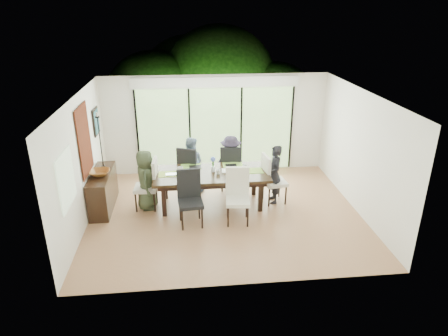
{
  "coord_description": "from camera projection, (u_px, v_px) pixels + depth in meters",
  "views": [
    {
      "loc": [
        -0.85,
        -7.92,
        4.4
      ],
      "look_at": [
        0.0,
        0.25,
        1.0
      ],
      "focal_mm": 32.0,
      "sensor_mm": 36.0,
      "label": 1
    }
  ],
  "objects": [
    {
      "name": "floor",
      "position": [
        225.0,
        213.0,
        9.04
      ],
      "size": [
        6.0,
        5.0,
        0.01
      ],
      "primitive_type": "cube",
      "color": "brown",
      "rests_on": "ground"
    },
    {
      "name": "table_leg_bl",
      "position": [
        165.0,
        184.0,
        9.58
      ],
      "size": [
        0.1,
        0.1,
        0.75
      ],
      "primitive_type": "cube",
      "color": "black",
      "rests_on": "floor"
    },
    {
      "name": "art_canvas",
      "position": [
        97.0,
        121.0,
        9.65
      ],
      "size": [
        0.01,
        0.45,
        0.55
      ],
      "primitive_type": "cube",
      "color": "#1C4D5A",
      "rests_on": "wall_left"
    },
    {
      "name": "table_leg_fr",
      "position": [
        260.0,
        196.0,
        8.99
      ],
      "size": [
        0.1,
        0.1,
        0.75
      ],
      "primitive_type": "cube",
      "color": "black",
      "rests_on": "floor"
    },
    {
      "name": "placemat_right",
      "position": [
        252.0,
        171.0,
        9.2
      ],
      "size": [
        0.48,
        0.35,
        0.01
      ],
      "primitive_type": "cube",
      "color": "olive",
      "rests_on": "table_top"
    },
    {
      "name": "foliage_mid",
      "position": [
        219.0,
        85.0,
        13.72
      ],
      "size": [
        4.0,
        4.0,
        4.0
      ],
      "primitive_type": "sphere",
      "color": "#14380F",
      "rests_on": "ground"
    },
    {
      "name": "sideboard",
      "position": [
        103.0,
        190.0,
        9.14
      ],
      "size": [
        0.43,
        1.52,
        0.86
      ],
      "primitive_type": "cube",
      "color": "black",
      "rests_on": "floor"
    },
    {
      "name": "bowl",
      "position": [
        100.0,
        173.0,
        8.87
      ],
      "size": [
        0.45,
        0.45,
        0.11
      ],
      "primitive_type": "imported",
      "color": "brown",
      "rests_on": "sideboard"
    },
    {
      "name": "cup_a",
      "position": [
        180.0,
        169.0,
        9.17
      ],
      "size": [
        0.17,
        0.17,
        0.1
      ],
      "primitive_type": "imported",
      "rotation": [
        0.0,
        0.0,
        0.26
      ],
      "color": "white",
      "rests_on": "table_top"
    },
    {
      "name": "chair_right_end",
      "position": [
        275.0,
        178.0,
        9.34
      ],
      "size": [
        0.57,
        0.57,
        1.2
      ],
      "primitive_type": null,
      "rotation": [
        0.0,
        0.0,
        1.72
      ],
      "color": "silver",
      "rests_on": "floor"
    },
    {
      "name": "platter_base",
      "position": [
        187.0,
        178.0,
        8.78
      ],
      "size": [
        0.28,
        0.28,
        0.03
      ],
      "primitive_type": "cube",
      "color": "white",
      "rests_on": "table_top"
    },
    {
      "name": "side_window",
      "position": [
        66.0,
        180.0,
        7.08
      ],
      "size": [
        0.02,
        0.9,
        1.0
      ],
      "primitive_type": "cube",
      "color": "#8CAD7F",
      "rests_on": "wall_left"
    },
    {
      "name": "chair_near_left",
      "position": [
        190.0,
        199.0,
        8.35
      ],
      "size": [
        0.55,
        0.55,
        1.2
      ],
      "primitive_type": null,
      "rotation": [
        0.0,
        0.0,
        0.1
      ],
      "color": "black",
      "rests_on": "floor"
    },
    {
      "name": "foliage_far",
      "position": [
        190.0,
        87.0,
        14.34
      ],
      "size": [
        3.6,
        3.6,
        3.6
      ],
      "primitive_type": "sphere",
      "color": "#14380F",
      "rests_on": "ground"
    },
    {
      "name": "cup_b",
      "position": [
        218.0,
        172.0,
        9.02
      ],
      "size": [
        0.15,
        0.15,
        0.1
      ],
      "primitive_type": "imported",
      "rotation": [
        0.0,
        0.0,
        2.02
      ],
      "color": "white",
      "rests_on": "table_top"
    },
    {
      "name": "chair_near_right",
      "position": [
        238.0,
        197.0,
        8.45
      ],
      "size": [
        0.54,
        0.54,
        1.2
      ],
      "primitive_type": null,
      "rotation": [
        0.0,
        0.0,
        -0.09
      ],
      "color": "white",
      "rests_on": "floor"
    },
    {
      "name": "wall_right",
      "position": [
        360.0,
        152.0,
        8.81
      ],
      "size": [
        0.02,
        5.0,
        2.7
      ],
      "primitive_type": "cube",
      "color": "beige",
      "rests_on": "floor"
    },
    {
      "name": "table_leg_fl",
      "position": [
        164.0,
        201.0,
        8.79
      ],
      "size": [
        0.1,
        0.1,
        0.75
      ],
      "primitive_type": "cube",
      "color": "black",
      "rests_on": "floor"
    },
    {
      "name": "tablet_far_r",
      "position": [
        231.0,
        165.0,
        9.48
      ],
      "size": [
        0.26,
        0.19,
        0.01
      ],
      "primitive_type": "cube",
      "color": "black",
      "rests_on": "table_top"
    },
    {
      "name": "candlestick_shaft",
      "position": [
        100.0,
        142.0,
        9.07
      ],
      "size": [
        0.02,
        0.02,
        1.19
      ],
      "primitive_type": "cylinder",
      "color": "black",
      "rests_on": "sideboard"
    },
    {
      "name": "candlestick_base",
      "position": [
        103.0,
        167.0,
        9.29
      ],
      "size": [
        0.1,
        0.1,
        0.04
      ],
      "primitive_type": "cylinder",
      "color": "black",
      "rests_on": "sideboard"
    },
    {
      "name": "ceiling",
      "position": [
        225.0,
        94.0,
        8.01
      ],
      "size": [
        6.0,
        5.0,
        0.01
      ],
      "primitive_type": "cube",
      "color": "white",
      "rests_on": "wall_back"
    },
    {
      "name": "table_top",
      "position": [
        211.0,
        174.0,
        9.13
      ],
      "size": [
        2.62,
        1.2,
        0.07
      ],
      "primitive_type": "cube",
      "color": "black",
      "rests_on": "floor"
    },
    {
      "name": "mullion_d",
      "position": [
        291.0,
        128.0,
        11.04
      ],
      "size": [
        0.05,
        0.04,
        2.3
      ],
      "primitive_type": "cube",
      "color": "black",
      "rests_on": "wall_back"
    },
    {
      "name": "art_frame",
      "position": [
        96.0,
        121.0,
        9.65
      ],
      "size": [
        0.03,
        0.55,
        0.65
      ],
      "primitive_type": "cube",
      "color": "black",
      "rests_on": "wall_left"
    },
    {
      "name": "platter_snacks",
      "position": [
        187.0,
        177.0,
        8.77
      ],
      "size": [
        0.22,
        0.22,
        0.02
      ],
      "primitive_type": "cube",
      "color": "orange",
      "rests_on": "table_top"
    },
    {
      "name": "book",
      "position": [
        222.0,
        171.0,
        9.18
      ],
      "size": [
        0.19,
        0.25,
        0.02
      ],
      "primitive_type": "imported",
      "rotation": [
        0.0,
        0.0,
        -0.06
      ],
      "color": "white",
      "rests_on": "table_top"
    },
    {
      "name": "placemat_paper",
      "position": [
        187.0,
        179.0,
        8.78
      ],
      "size": [
        0.48,
        0.35,
        0.01
      ],
      "primitive_type": "cube",
      "color": "white",
      "rests_on": "table_top"
    },
    {
      "name": "wall_left",
      "position": [
        81.0,
        163.0,
        8.24
      ],
      "size": [
        0.02,
        5.0,
        2.7
      ],
      "primitive_type": "cube",
      "color": "silver",
      "rests_on": "floor"
    },
    {
      "name": "deck",
      "position": [
        213.0,
        161.0,
        12.18
      ],
      "size": [
        6.0,
        1.8,
        0.1
      ],
      "primitive_type": "cube",
      "color": "#503822",
      "rests_on": "ground"
    },
    {
      "name": "foliage_left",
      "position": [
        154.0,
        100.0,
        13.1
      ],
      "size": [
        3.2,
        3.2,
        3.2
      ],
      "primitive_type": "sphere",
      "color": "#14380F",
      "rests_on": "ground"
    },
    {
      "name": "mullion_a",
      "position": [
        137.0,
        133.0,
        10.64
      ],
      "size": [
        0.05,
        0.04,
        2.3
      ],
      "primitive_type": "cube",
      "color": "black",
      "rests_on": "wall_back"
    },
    {
      "name": "person_left_end",
      "position": [
        146.0,
        180.0,
        9.02
      ],
      "size": [
        0.43,
        0.67,
        1.41
      ],
      "primitive_type": "imported",
      "rotation": [
        0.0,
        0.0,
        1.54
      ],
      "color": "#39452E",
      "rests_on": "floor"
    },
    {
      "name": "laptop",
      "position": [
        174.0,
        175.0,
        8.94
      ],
      "size": [
        0.37,
        0.24,
        0.03
      ],
      "primitive_type": "imported",
      "rotation": [
        0.0,
        0.0,
        0.04
      ],
      "color": "silver",
      "rests_on": "table_top"
    },
    {
      "name": "placemat_left",
      "position": [
        169.0,
        174.0,
        9.02
      ],
      "size": [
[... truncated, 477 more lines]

